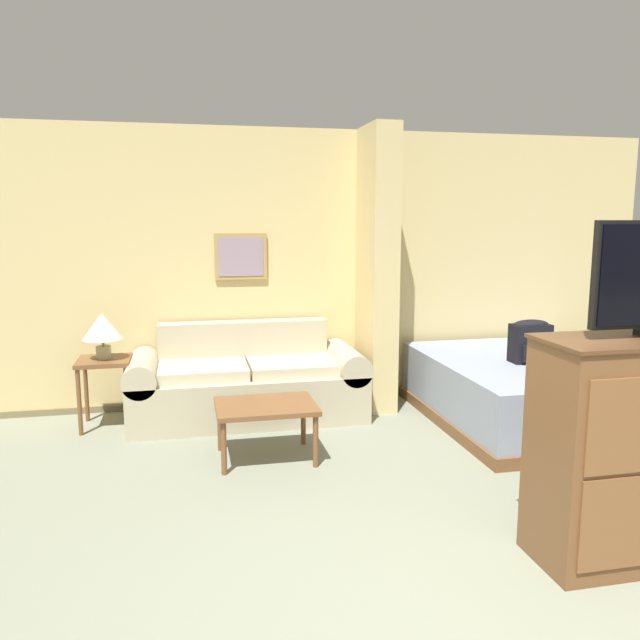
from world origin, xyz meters
TOP-DOWN VIEW (x-y plane):
  - wall_back at (-0.00, 3.95)m, footprint 7.16×0.16m
  - wall_partition_pillar at (0.64, 3.57)m, footprint 0.24×0.63m
  - couch at (-0.59, 3.46)m, footprint 2.08×0.84m
  - coffee_table at (-0.55, 2.44)m, footprint 0.73×0.56m
  - side_table at (-1.80, 3.46)m, footprint 0.44×0.44m
  - table_lamp at (-1.80, 3.46)m, footprint 0.33×0.33m
  - bed at (1.87, 2.85)m, footprint 1.78×2.01m
  - backpack at (1.76, 2.75)m, footprint 0.33×0.20m

SIDE VIEW (x-z plane):
  - bed at x=1.87m, z-range 0.00..0.56m
  - couch at x=-0.59m, z-range -0.10..0.73m
  - coffee_table at x=-0.55m, z-range 0.16..0.58m
  - side_table at x=-1.80m, z-range 0.19..0.79m
  - backpack at x=1.76m, z-range 0.56..0.93m
  - table_lamp at x=-1.80m, z-range 0.66..1.06m
  - wall_back at x=0.00m, z-range -0.01..2.59m
  - wall_partition_pillar at x=0.64m, z-range 0.00..2.60m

